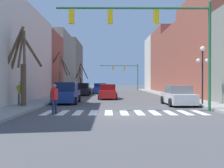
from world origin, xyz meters
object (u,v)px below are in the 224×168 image
object	(u,v)px
car_parked_right_mid	(108,92)
pedestrian_crossing_street	(21,91)
car_parked_left_near	(67,94)
car_driving_toward_lane	(82,90)
traffic_signal_far	(126,71)
car_parked_right_far	(178,96)
street_tree_left_far	(81,78)
street_lamp_right_corner	(202,63)
street_tree_right_near	(60,75)
traffic_signal_near	(153,28)
pedestrian_waiting_at_curb	(54,96)
car_driving_away_lane	(100,89)
street_tree_right_far	(22,66)

from	to	relation	value
car_parked_right_mid	pedestrian_crossing_street	world-z (taller)	pedestrian_crossing_street
car_parked_left_near	car_driving_toward_lane	distance (m)	12.95
traffic_signal_far	car_driving_toward_lane	world-z (taller)	traffic_signal_far
car_parked_right_far	car_parked_right_mid	size ratio (longest dim) A/B	0.98
pedestrian_crossing_street	street_tree_left_far	size ratio (longest dim) A/B	0.33
street_lamp_right_corner	street_tree_right_near	xyz separation A→B (m)	(-13.14, 12.78, -0.63)
traffic_signal_near	traffic_signal_far	size ratio (longest dim) A/B	1.16
car_driving_toward_lane	pedestrian_crossing_street	world-z (taller)	pedestrian_crossing_street
car_parked_right_mid	street_tree_left_far	bearing A→B (deg)	-166.89
pedestrian_crossing_street	street_tree_left_far	xyz separation A→B (m)	(0.77, 32.08, 1.32)
street_lamp_right_corner	street_tree_right_near	distance (m)	18.35
pedestrian_crossing_street	pedestrian_waiting_at_curb	size ratio (longest dim) A/B	1.02
traffic_signal_far	pedestrian_waiting_at_curb	xyz separation A→B (m)	(-6.73, -41.56, -3.17)
traffic_signal_near	pedestrian_waiting_at_curb	size ratio (longest dim) A/B	5.59
car_driving_toward_lane	car_parked_left_near	bearing A→B (deg)	179.92
car_driving_away_lane	pedestrian_waiting_at_curb	xyz separation A→B (m)	(-1.76, -25.14, 0.27)
car_driving_toward_lane	street_tree_right_far	size ratio (longest dim) A/B	0.83
street_lamp_right_corner	traffic_signal_far	bearing A→B (deg)	95.33
street_tree_left_far	car_driving_away_lane	bearing A→B (deg)	-68.89
car_parked_right_far	car_parked_left_near	world-z (taller)	car_parked_left_near
pedestrian_crossing_street	car_parked_right_far	bearing A→B (deg)	-22.98
car_driving_away_lane	car_parked_left_near	world-z (taller)	car_parked_left_near
traffic_signal_near	car_parked_left_near	xyz separation A→B (m)	(-6.24, 5.92, -4.30)
traffic_signal_near	traffic_signal_far	bearing A→B (deg)	88.62
car_driving_toward_lane	street_tree_left_far	size ratio (longest dim) A/B	0.88
traffic_signal_far	car_parked_right_far	distance (m)	36.42
street_lamp_right_corner	street_tree_left_far	world-z (taller)	street_tree_left_far
traffic_signal_near	car_parked_right_mid	distance (m)	12.81
car_driving_toward_lane	street_tree_right_far	distance (m)	17.11
street_tree_right_far	car_driving_away_lane	bearing A→B (deg)	77.84
car_driving_away_lane	street_tree_right_far	size ratio (longest dim) A/B	0.83
car_driving_toward_lane	street_tree_right_far	xyz separation A→B (m)	(-2.47, -16.79, 2.17)
pedestrian_crossing_street	street_tree_left_far	distance (m)	32.11
car_parked_left_near	pedestrian_crossing_street	distance (m)	4.43
street_tree_right_near	street_tree_left_far	bearing A→B (deg)	87.97
car_parked_left_near	pedestrian_waiting_at_curb	size ratio (longest dim) A/B	2.53
car_parked_right_mid	pedestrian_waiting_at_curb	world-z (taller)	pedestrian_waiting_at_curb
traffic_signal_far	car_parked_right_mid	world-z (taller)	traffic_signal_far
traffic_signal_far	pedestrian_crossing_street	distance (m)	39.22
traffic_signal_far	pedestrian_crossing_street	size ratio (longest dim) A/B	4.73
street_tree_left_far	street_tree_right_far	xyz separation A→B (m)	(-0.58, -32.38, 0.44)
pedestrian_waiting_at_curb	street_tree_right_far	xyz separation A→B (m)	(-2.92, 3.41, 1.93)
street_lamp_right_corner	car_parked_right_far	size ratio (longest dim) A/B	0.96
car_parked_right_far	car_parked_right_mid	world-z (taller)	car_parked_right_mid
pedestrian_crossing_street	street_tree_right_near	world-z (taller)	street_tree_right_near
traffic_signal_near	street_tree_left_far	xyz separation A→B (m)	(-8.11, 34.46, -2.62)
traffic_signal_near	car_parked_left_near	bearing A→B (deg)	136.53
car_parked_right_far	street_tree_left_far	world-z (taller)	street_tree_left_far
car_driving_away_lane	street_tree_left_far	size ratio (longest dim) A/B	0.87
car_parked_right_mid	street_tree_right_near	size ratio (longest dim) A/B	0.85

